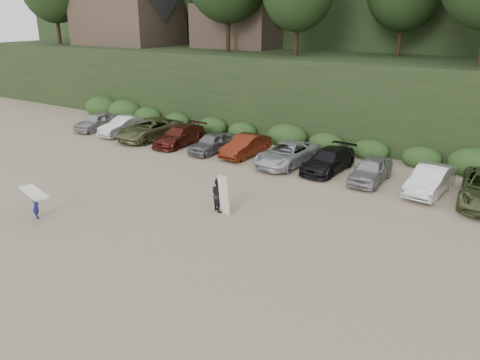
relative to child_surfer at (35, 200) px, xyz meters
The scene contains 4 objects.
ground 6.84m from the child_surfer, 32.67° to the left, with size 120.00×120.00×0.00m, color tan.
parked_cars 15.41m from the child_surfer, 62.80° to the left, with size 36.71×6.18×1.60m.
child_surfer is the anchor object (origin of this frame).
adult_surfer 8.62m from the child_surfer, 38.84° to the left, with size 1.30×0.94×1.98m.
Camera 1 is at (13.33, -15.46, 9.17)m, focal length 35.00 mm.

